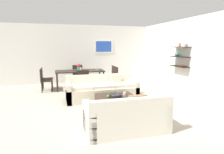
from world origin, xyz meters
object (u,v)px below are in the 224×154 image
at_px(dining_chair_left_far, 45,77).
at_px(wine_glass_right_far, 96,67).
at_px(dining_chair_left_near, 44,79).
at_px(decorative_bowl, 116,96).
at_px(apple_on_coffee_table, 108,96).
at_px(dining_chair_right_far, 111,74).
at_px(coffee_table, 117,103).
at_px(wine_glass_right_near, 97,67).
at_px(dining_chair_right_near, 113,76).
at_px(wine_glass_foot, 81,69).
at_px(candle_jar, 125,94).
at_px(centerpiece_vase, 79,67).
at_px(sofa_beige, 102,90).
at_px(dining_chair_head, 78,74).
at_px(dining_table, 80,72).
at_px(loveseat_white, 126,117).
at_px(dining_chair_foot, 83,80).

xyz_separation_m(dining_chair_left_far, wine_glass_right_far, (2.08, -0.09, 0.36)).
height_order(dining_chair_left_far, dining_chair_left_near, same).
xyz_separation_m(decorative_bowl, wine_glass_right_far, (0.09, 3.15, 0.44)).
height_order(apple_on_coffee_table, dining_chair_right_far, dining_chair_right_far).
bearing_deg(coffee_table, wine_glass_right_near, 89.13).
height_order(dining_chair_right_near, wine_glass_foot, wine_glass_foot).
xyz_separation_m(candle_jar, dining_chair_right_near, (0.45, 2.69, 0.08)).
xyz_separation_m(candle_jar, wine_glass_foot, (-0.92, 2.51, 0.44)).
height_order(decorative_bowl, dining_chair_right_near, dining_chair_right_near).
bearing_deg(centerpiece_vase, candle_jar, -72.10).
height_order(sofa_beige, decorative_bowl, sofa_beige).
relative_size(dining_chair_right_far, centerpiece_vase, 3.15).
bearing_deg(wine_glass_right_near, apple_on_coffee_table, -95.82).
bearing_deg(coffee_table, apple_on_coffee_table, -164.64).
bearing_deg(sofa_beige, dining_chair_right_far, 66.94).
xyz_separation_m(candle_jar, dining_chair_head, (-0.92, 3.74, 0.08)).
bearing_deg(candle_jar, apple_on_coffee_table, -164.29).
distance_m(candle_jar, dining_chair_right_far, 3.12).
relative_size(dining_chair_right_near, wine_glass_right_far, 5.39).
bearing_deg(centerpiece_vase, decorative_bowl, -78.25).
relative_size(decorative_bowl, dining_chair_right_far, 0.38).
bearing_deg(dining_chair_head, wine_glass_right_far, -46.36).
bearing_deg(wine_glass_right_far, dining_chair_right_near, -24.97).
xyz_separation_m(apple_on_coffee_table, dining_chair_left_near, (-1.78, 2.83, 0.09)).
height_order(sofa_beige, wine_glass_right_far, wine_glass_right_far).
xyz_separation_m(dining_chair_right_near, dining_chair_left_near, (-2.74, 0.00, 0.00)).
distance_m(dining_table, dining_chair_left_near, 1.40).
distance_m(coffee_table, dining_table, 3.08).
distance_m(coffee_table, wine_glass_right_far, 3.15).
xyz_separation_m(coffee_table, dining_chair_left_far, (-2.03, 3.16, 0.31)).
xyz_separation_m(loveseat_white, coffee_table, (0.20, 1.32, -0.10)).
xyz_separation_m(decorative_bowl, dining_chair_right_near, (0.76, 2.84, 0.08)).
relative_size(dining_chair_right_far, wine_glass_foot, 5.35).
distance_m(dining_chair_left_far, centerpiece_vase, 1.40).
bearing_deg(dining_chair_right_far, wine_glass_right_near, -155.03).
relative_size(sofa_beige, apple_on_coffee_table, 31.87).
relative_size(sofa_beige, wine_glass_right_near, 12.84).
relative_size(dining_chair_left_near, centerpiece_vase, 3.15).
bearing_deg(wine_glass_foot, sofa_beige, -70.33).
height_order(coffee_table, dining_chair_left_far, dining_chair_left_far).
bearing_deg(apple_on_coffee_table, decorative_bowl, -2.73).
bearing_deg(wine_glass_right_near, dining_chair_right_near, -7.70).
distance_m(wine_glass_foot, centerpiece_vase, 0.44).
relative_size(dining_chair_right_near, dining_chair_head, 1.00).
bearing_deg(dining_chair_left_near, coffee_table, -53.64).
bearing_deg(dining_chair_foot, loveseat_white, -82.27).
distance_m(dining_chair_foot, wine_glass_foot, 0.59).
relative_size(coffee_table, dining_chair_right_near, 1.17).
relative_size(apple_on_coffee_table, wine_glass_foot, 0.44).
distance_m(loveseat_white, dining_chair_left_near, 4.49).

